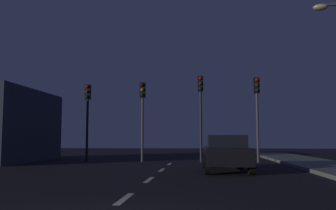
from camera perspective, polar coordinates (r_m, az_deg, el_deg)
The scene contains 10 objects.
ground_plane at distance 12.71m, azimuth -2.59°, elevation -11.38°, with size 80.00×80.00×0.00m, color black.
lane_stripe_second at distance 8.41m, azimuth -6.86°, elevation -14.42°, with size 0.16×1.60×0.01m, color silver.
lane_stripe_third at distance 12.12m, azimuth -2.99°, elevation -11.66°, with size 0.16×1.60×0.01m, color silver.
lane_stripe_fourth at distance 15.87m, azimuth -0.98°, elevation -10.17°, with size 0.16×1.60×0.01m, color silver.
lane_stripe_fifth at distance 19.64m, azimuth 0.26°, elevation -9.25°, with size 0.16×1.60×0.01m, color silver.
traffic_signal_far_left at distance 22.13m, azimuth -12.55°, elevation -0.31°, with size 0.32×0.38×4.59m.
traffic_signal_center_left at distance 21.35m, azimuth -4.04°, elevation -0.12°, with size 0.32×0.38×4.66m.
traffic_signal_center_right at distance 21.09m, azimuth 5.16°, elevation 0.54°, with size 0.32×0.38×5.00m.
traffic_signal_far_right at distance 21.31m, azimuth 13.83°, elevation 0.36°, with size 0.32×0.38×4.85m.
car_stopped_ahead at distance 15.35m, azimuth 9.09°, elevation -7.43°, with size 1.92×4.25×1.49m.
Camera 1 is at (1.73, -5.52, 1.33)m, focal length 38.73 mm.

